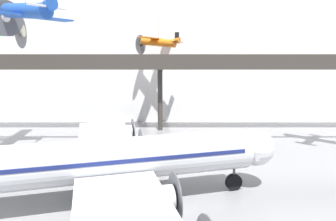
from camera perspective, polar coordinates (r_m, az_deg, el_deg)
The scene contains 5 objects.
hangar_back_wall at distance 49.98m, azimuth -1.46°, elevation 11.56°, with size 140.00×3.00×23.34m.
mezzanine_walkway at distance 41.29m, azimuth -1.72°, elevation 8.30°, with size 110.00×3.20×10.75m.
airliner_silver_main at distance 21.16m, azimuth -12.90°, elevation -9.46°, with size 26.54×30.74×8.98m.
suspended_plane_orange_highwing at distance 44.59m, azimuth -1.97°, elevation 12.92°, with size 6.92×7.86×8.83m.
suspended_plane_blue_trainer at distance 24.14m, azimuth -25.58°, elevation 16.70°, with size 6.36×6.88×7.82m.
Camera 1 is at (1.13, -16.99, 10.19)m, focal length 32.00 mm.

